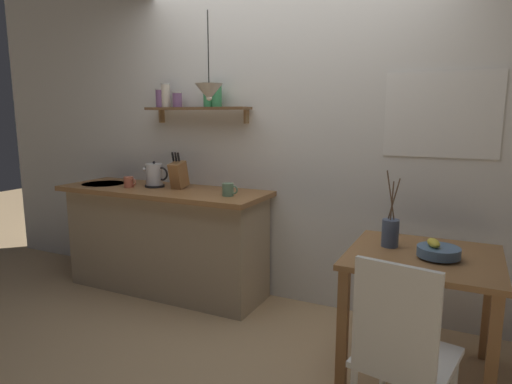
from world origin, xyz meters
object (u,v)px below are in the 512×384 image
Objects in this scene: knife_block at (179,174)px; pendant_lamp at (209,92)px; electric_kettle at (155,175)px; dining_table at (422,275)px; coffee_mug_spare at (228,190)px; coffee_mug_by_sink at (129,182)px; twig_vase at (390,232)px; dining_chair_near at (402,350)px; fruit_bowl at (438,251)px.

knife_block is 0.49× the size of pendant_lamp.
pendant_lamp reaches higher than electric_kettle.
dining_table is 2.06m from knife_block.
coffee_mug_spare is at bearing -11.31° from knife_block.
coffee_mug_by_sink is (-2.40, 0.28, 0.34)m from dining_table.
dining_chair_near is at bearing -76.28° from twig_vase.
twig_vase reaches higher than dining_chair_near.
dining_table is 6.89× the size of coffee_mug_by_sink.
coffee_mug_spare reaches higher than fruit_bowl.
dining_chair_near is 0.87m from twig_vase.
twig_vase reaches higher than fruit_bowl.
coffee_mug_by_sink is at bearing -148.79° from electric_kettle.
dining_table is at bearing -9.97° from electric_kettle.
coffee_mug_spare is at bearing -6.91° from electric_kettle.
coffee_mug_by_sink is at bearing 176.47° from pendant_lamp.
pendant_lamp is (-1.55, 0.22, 1.07)m from dining_table.
fruit_bowl is 0.37× the size of pendant_lamp.
knife_block is (-1.97, 1.12, 0.52)m from dining_chair_near.
dining_chair_near is at bearing -35.23° from coffee_mug_spare.
dining_chair_near is at bearing -31.34° from pendant_lamp.
coffee_mug_spare is (-1.43, 1.01, 0.45)m from dining_chair_near.
coffee_mug_spare is (-1.44, 0.30, 0.34)m from dining_table.
coffee_mug_by_sink is (-0.42, -0.13, -0.08)m from knife_block.
dining_chair_near is 2.63m from coffee_mug_by_sink.
electric_kettle is (-2.22, 0.39, 0.39)m from dining_table.
pendant_lamp reaches higher than twig_vase.
coffee_mug_spare is at bearing 1.12° from coffee_mug_by_sink.
electric_kettle is at bearing 171.12° from twig_vase.
electric_kettle is (-2.01, 0.31, 0.18)m from twig_vase.
twig_vase is 3.84× the size of coffee_mug_by_sink.
knife_block is at bearing 157.15° from pendant_lamp.
twig_vase is 1.82m from knife_block.
electric_kettle is at bearing 153.38° from dining_chair_near.
twig_vase is at bearing 103.72° from dining_chair_near.
pendant_lamp is (0.42, -0.18, 0.65)m from knife_block.
dining_chair_near reaches higher than fruit_bowl.
dining_table is 6.41× the size of coffee_mug_spare.
dining_table is 2.44m from coffee_mug_by_sink.
pendant_lamp reaches higher than coffee_mug_by_sink.
dining_chair_near is (-0.01, -0.72, -0.10)m from dining_table.
coffee_mug_spare is 0.74m from pendant_lamp.
electric_kettle is 0.40× the size of pendant_lamp.
dining_table is 3.32× the size of electric_kettle.
coffee_mug_by_sink reaches higher than dining_chair_near.
electric_kettle reaches higher than dining_table.
dining_table is 1.51m from coffee_mug_spare.
fruit_bowl is at bearing -10.65° from electric_kettle.
dining_chair_near reaches higher than dining_table.
dining_table is at bearing -8.23° from pendant_lamp.
dining_chair_near is at bearing -90.71° from dining_table.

